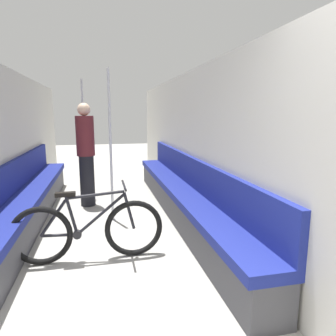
# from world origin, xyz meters

# --- Properties ---
(wall_right) EXTENTS (0.10, 9.61, 2.22)m
(wall_right) POSITION_xyz_m (1.36, 3.21, 1.11)
(wall_right) COLOR beige
(wall_right) RESTS_ON ground
(bench_seat_row_left) EXTENTS (0.43, 5.21, 0.92)m
(bench_seat_row_left) POSITION_xyz_m (-1.11, 3.39, 0.31)
(bench_seat_row_left) COLOR #3D3D42
(bench_seat_row_left) RESTS_ON ground
(bench_seat_row_right) EXTENTS (0.43, 5.21, 0.92)m
(bench_seat_row_right) POSITION_xyz_m (1.11, 3.39, 0.31)
(bench_seat_row_right) COLOR #3D3D42
(bench_seat_row_right) RESTS_ON ground
(bicycle) EXTENTS (1.60, 0.46, 0.82)m
(bicycle) POSITION_xyz_m (-0.22, 2.25, 0.34)
(bicycle) COLOR black
(bicycle) RESTS_ON ground
(grab_pole_near) EXTENTS (0.08, 0.08, 2.20)m
(grab_pole_near) POSITION_xyz_m (-0.36, 4.96, 1.07)
(grab_pole_near) COLOR gray
(grab_pole_near) RESTS_ON ground
(grab_pole_far) EXTENTS (0.08, 0.08, 2.20)m
(grab_pole_far) POSITION_xyz_m (0.07, 3.47, 1.07)
(grab_pole_far) COLOR gray
(grab_pole_far) RESTS_ON ground
(passenger_standing) EXTENTS (0.30, 0.30, 1.74)m
(passenger_standing) POSITION_xyz_m (-0.31, 4.30, 0.90)
(passenger_standing) COLOR black
(passenger_standing) RESTS_ON ground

